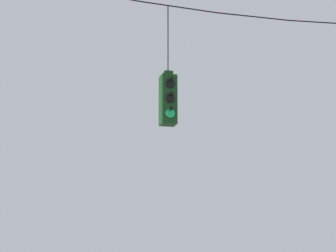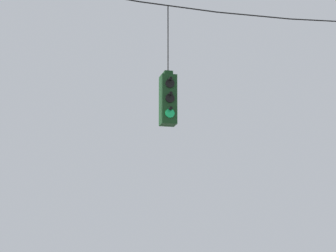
{
  "view_description": "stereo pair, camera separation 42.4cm",
  "coord_description": "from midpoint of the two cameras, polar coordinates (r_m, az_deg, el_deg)",
  "views": [
    {
      "loc": [
        -5.74,
        -13.09,
        1.86
      ],
      "look_at": [
        -2.08,
        0.37,
        4.91
      ],
      "focal_mm": 70.0,
      "sensor_mm": 36.0,
      "label": 1
    },
    {
      "loc": [
        -5.32,
        -13.19,
        1.86
      ],
      "look_at": [
        -2.08,
        0.37,
        4.91
      ],
      "focal_mm": 70.0,
      "sensor_mm": 36.0,
      "label": 2
    }
  ],
  "objects": [
    {
      "name": "traffic_light_near_left_pole",
      "position": [
        14.41,
        -0.84,
        2.36
      ],
      "size": [
        0.34,
        0.58,
        2.78
      ],
      "color": "#143819"
    },
    {
      "name": "span_wire",
      "position": [
        15.77,
        6.63,
        9.97
      ],
      "size": [
        12.83,
        0.03,
        0.49
      ],
      "color": "black"
    }
  ]
}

